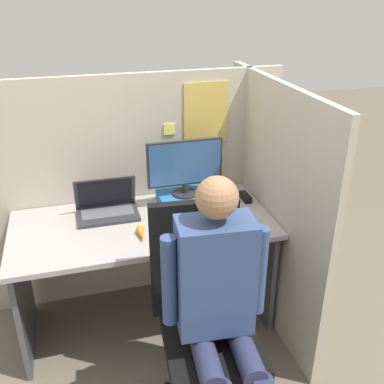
{
  "coord_description": "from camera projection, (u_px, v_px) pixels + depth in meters",
  "views": [
    {
      "loc": [
        -0.35,
        -1.93,
        2.03
      ],
      "look_at": [
        0.25,
        0.18,
        0.99
      ],
      "focal_mm": 42.0,
      "sensor_mm": 36.0,
      "label": 1
    }
  ],
  "objects": [
    {
      "name": "ground_plane",
      "position": [
        160.0,
        361.0,
        2.64
      ],
      "size": [
        12.0,
        12.0,
        0.0
      ],
      "primitive_type": "plane",
      "color": "#665B4C"
    },
    {
      "name": "person",
      "position": [
        220.0,
        299.0,
        1.98
      ],
      "size": [
        0.48,
        0.48,
        1.32
      ],
      "color": "#282D4C",
      "rests_on": "ground"
    },
    {
      "name": "carrot_toy",
      "position": [
        142.0,
        234.0,
        2.47
      ],
      "size": [
        0.05,
        0.15,
        0.05
      ],
      "color": "orange",
      "rests_on": "desk"
    },
    {
      "name": "mouse",
      "position": [
        157.0,
        226.0,
        2.56
      ],
      "size": [
        0.06,
        0.05,
        0.04
      ],
      "color": "silver",
      "rests_on": "desk"
    },
    {
      "name": "stapler",
      "position": [
        245.0,
        197.0,
        2.9
      ],
      "size": [
        0.04,
        0.12,
        0.04
      ],
      "color": "black",
      "rests_on": "desk"
    },
    {
      "name": "laptop",
      "position": [
        107.0,
        208.0,
        2.7
      ],
      "size": [
        0.36,
        0.23,
        0.23
      ],
      "color": "#2D2D33",
      "rests_on": "desk"
    },
    {
      "name": "desk",
      "position": [
        144.0,
        248.0,
        2.71
      ],
      "size": [
        1.52,
        0.73,
        0.74
      ],
      "color": "#9E9993",
      "rests_on": "ground"
    },
    {
      "name": "paper_box",
      "position": [
        185.0,
        199.0,
        2.84
      ],
      "size": [
        0.33,
        0.26,
        0.07
      ],
      "color": "#236BAD",
      "rests_on": "desk"
    },
    {
      "name": "office_chair",
      "position": [
        204.0,
        313.0,
        2.22
      ],
      "size": [
        0.53,
        0.58,
        1.08
      ],
      "color": "black",
      "rests_on": "ground"
    },
    {
      "name": "cubicle_panel_back",
      "position": [
        133.0,
        190.0,
        2.96
      ],
      "size": [
        2.02,
        0.05,
        1.53
      ],
      "color": "#B7AD99",
      "rests_on": "ground"
    },
    {
      "name": "monitor",
      "position": [
        185.0,
        166.0,
        2.75
      ],
      "size": [
        0.47,
        0.16,
        0.35
      ],
      "color": "#232328",
      "rests_on": "paper_box"
    },
    {
      "name": "cubicle_panel_right",
      "position": [
        271.0,
        207.0,
        2.75
      ],
      "size": [
        0.04,
        1.37,
        1.53
      ],
      "color": "#B7AD99",
      "rests_on": "ground"
    }
  ]
}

